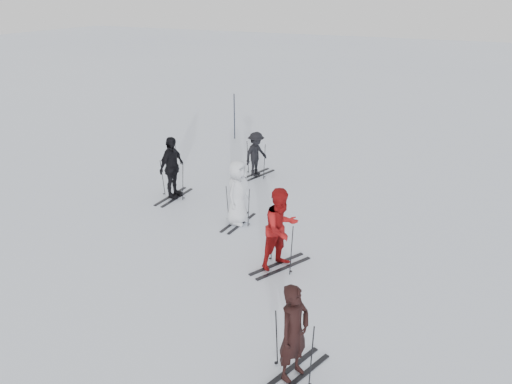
# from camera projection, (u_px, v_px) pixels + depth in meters

# --- Properties ---
(ground) EXTENTS (120.00, 120.00, 0.00)m
(ground) POSITION_uv_depth(u_px,v_px,m) (240.00, 239.00, 13.49)
(ground) COLOR silver
(ground) RESTS_ON ground
(skier_near_dark) EXTENTS (0.61, 0.76, 1.80)m
(skier_near_dark) POSITION_uv_depth(u_px,v_px,m) (294.00, 334.00, 8.40)
(skier_near_dark) COLOR black
(skier_near_dark) RESTS_ON ground
(skier_red) EXTENTS (1.12, 1.22, 2.02)m
(skier_red) POSITION_uv_depth(u_px,v_px,m) (281.00, 230.00, 11.77)
(skier_red) COLOR maroon
(skier_red) RESTS_ON ground
(skier_grey) EXTENTS (0.63, 0.94, 1.87)m
(skier_grey) POSITION_uv_depth(u_px,v_px,m) (238.00, 193.00, 14.04)
(skier_grey) COLOR silver
(skier_grey) RESTS_ON ground
(skier_uphill_left) EXTENTS (0.49, 1.17, 1.99)m
(skier_uphill_left) POSITION_uv_depth(u_px,v_px,m) (172.00, 168.00, 15.77)
(skier_uphill_left) COLOR black
(skier_uphill_left) RESTS_ON ground
(skier_uphill_far) EXTENTS (0.84, 1.14, 1.59)m
(skier_uphill_far) POSITION_uv_depth(u_px,v_px,m) (256.00, 155.00, 17.71)
(skier_uphill_far) COLOR black
(skier_uphill_far) RESTS_ON ground
(skis_near_dark) EXTENTS (1.93, 1.40, 1.26)m
(skis_near_dark) POSITION_uv_depth(u_px,v_px,m) (294.00, 347.00, 8.50)
(skis_near_dark) COLOR black
(skis_near_dark) RESTS_ON ground
(skis_red) EXTENTS (1.96, 1.59, 1.26)m
(skis_red) POSITION_uv_depth(u_px,v_px,m) (281.00, 244.00, 11.91)
(skis_red) COLOR black
(skis_red) RESTS_ON ground
(skis_grey) EXTENTS (1.60, 0.90, 1.14)m
(skis_grey) POSITION_uv_depth(u_px,v_px,m) (238.00, 205.00, 14.18)
(skis_grey) COLOR black
(skis_grey) RESTS_ON ground
(skis_uphill_left) EXTENTS (1.74, 0.92, 1.27)m
(skis_uphill_left) POSITION_uv_depth(u_px,v_px,m) (173.00, 179.00, 15.91)
(skis_uphill_left) COLOR black
(skis_uphill_left) RESTS_ON ground
(skis_uphill_far) EXTENTS (1.94, 1.35, 1.28)m
(skis_uphill_far) POSITION_uv_depth(u_px,v_px,m) (256.00, 159.00, 17.77)
(skis_uphill_far) COLOR black
(skis_uphill_far) RESTS_ON ground
(piste_marker) EXTENTS (0.05, 0.05, 2.01)m
(piste_marker) POSITION_uv_depth(u_px,v_px,m) (234.00, 117.00, 22.02)
(piste_marker) COLOR black
(piste_marker) RESTS_ON ground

